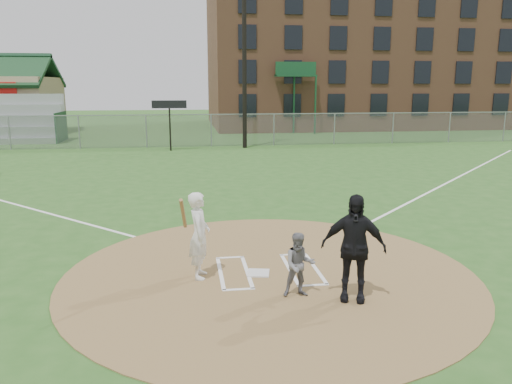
{
  "coord_description": "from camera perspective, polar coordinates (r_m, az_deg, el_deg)",
  "views": [
    {
      "loc": [
        -1.64,
        -9.52,
        3.8
      ],
      "look_at": [
        0.0,
        2.0,
        1.3
      ],
      "focal_mm": 35.0,
      "sensor_mm": 36.0,
      "label": 1
    }
  ],
  "objects": [
    {
      "name": "ground",
      "position": [
        10.38,
        1.57,
        -9.36
      ],
      "size": [
        140.0,
        140.0,
        0.0
      ],
      "primitive_type": "plane",
      "color": "#29561D",
      "rests_on": "ground"
    },
    {
      "name": "dirt_circle",
      "position": [
        10.38,
        1.58,
        -9.3
      ],
      "size": [
        8.4,
        8.4,
        0.02
      ],
      "primitive_type": "cylinder",
      "color": "olive",
      "rests_on": "ground"
    },
    {
      "name": "home_plate",
      "position": [
        10.34,
        0.28,
        -9.24
      ],
      "size": [
        0.52,
        0.52,
        0.03
      ],
      "primitive_type": "cube",
      "rotation": [
        0.0,
        0.0,
        -0.2
      ],
      "color": "silver",
      "rests_on": "dirt_circle"
    },
    {
      "name": "foul_line_first",
      "position": [
        21.69,
        21.43,
        1.21
      ],
      "size": [
        17.04,
        17.04,
        0.01
      ],
      "primitive_type": "cube",
      "rotation": [
        0.0,
        0.0,
        -0.79
      ],
      "color": "white",
      "rests_on": "ground"
    },
    {
      "name": "catcher",
      "position": [
        9.15,
        4.98,
        -8.29
      ],
      "size": [
        0.6,
        0.47,
        1.19
      ],
      "primitive_type": "imported",
      "rotation": [
        0.0,
        0.0,
        -0.04
      ],
      "color": "slate",
      "rests_on": "dirt_circle"
    },
    {
      "name": "umpire",
      "position": [
        9.03,
        11.07,
        -6.25
      ],
      "size": [
        1.23,
        0.83,
        1.94
      ],
      "primitive_type": "imported",
      "rotation": [
        0.0,
        0.0,
        -0.34
      ],
      "color": "black",
      "rests_on": "dirt_circle"
    },
    {
      "name": "batters_boxes",
      "position": [
        10.51,
        1.44,
        -8.93
      ],
      "size": [
        2.08,
        1.88,
        0.01
      ],
      "color": "white",
      "rests_on": "dirt_circle"
    },
    {
      "name": "batter_at_plate",
      "position": [
        9.96,
        -6.51,
        -4.91
      ],
      "size": [
        0.61,
        1.04,
        1.78
      ],
      "color": "white",
      "rests_on": "dirt_circle"
    },
    {
      "name": "outfield_fence",
      "position": [
        31.68,
        -5.14,
        7.05
      ],
      "size": [
        56.08,
        0.08,
        2.03
      ],
      "color": "slate",
      "rests_on": "ground"
    },
    {
      "name": "bleachers",
      "position": [
        37.55,
        -25.93,
        7.56
      ],
      "size": [
        6.08,
        3.2,
        3.2
      ],
      "color": "#B7BABF",
      "rests_on": "ground"
    },
    {
      "name": "brick_warehouse",
      "position": [
        50.79,
        12.76,
        16.03
      ],
      "size": [
        30.0,
        17.17,
        15.0
      ],
      "color": "brown",
      "rests_on": "ground"
    },
    {
      "name": "light_pole",
      "position": [
        30.86,
        -1.35,
        17.36
      ],
      "size": [
        1.2,
        0.3,
        12.22
      ],
      "color": "black",
      "rests_on": "ground"
    },
    {
      "name": "scoreboard_sign",
      "position": [
        29.77,
        -9.87,
        9.24
      ],
      "size": [
        2.0,
        0.1,
        2.93
      ],
      "color": "black",
      "rests_on": "ground"
    }
  ]
}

